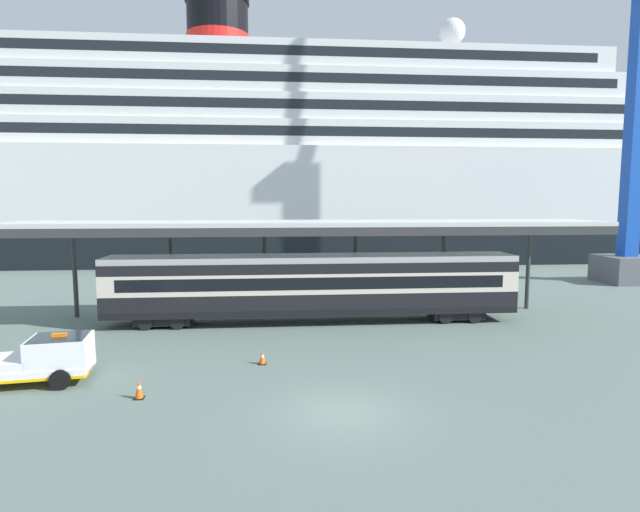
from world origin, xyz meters
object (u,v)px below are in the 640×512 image
(traffic_cone_mid, at_px, (139,389))
(dockside_crane, at_px, (639,106))
(traffic_cone_near, at_px, (262,357))
(train_carriage, at_px, (313,285))
(cruise_ship, at_px, (177,167))
(service_truck, at_px, (36,359))

(traffic_cone_mid, relative_size, dockside_crane, 0.01)
(traffic_cone_mid, bearing_deg, traffic_cone_near, 39.08)
(traffic_cone_near, bearing_deg, dockside_crane, 32.22)
(traffic_cone_mid, height_order, dockside_crane, dockside_crane)
(dockside_crane, bearing_deg, traffic_cone_mid, -146.89)
(train_carriage, distance_m, traffic_cone_mid, 13.73)
(train_carriage, bearing_deg, cruise_ship, 111.47)
(traffic_cone_near, bearing_deg, service_truck, -169.86)
(service_truck, distance_m, dockside_crane, 49.29)
(dockside_crane, bearing_deg, cruise_ship, 150.29)
(train_carriage, relative_size, traffic_cone_mid, 32.03)
(service_truck, xyz_separation_m, traffic_cone_near, (9.08, 1.62, -0.68))
(cruise_ship, height_order, traffic_cone_mid, cruise_ship)
(traffic_cone_near, height_order, dockside_crane, dockside_crane)
(train_carriage, bearing_deg, service_truck, -141.88)
(cruise_ship, relative_size, dockside_crane, 2.50)
(cruise_ship, xyz_separation_m, train_carriage, (15.00, -38.14, -9.46))
(service_truck, bearing_deg, traffic_cone_mid, -23.85)
(train_carriage, relative_size, traffic_cone_near, 38.37)
(train_carriage, xyz_separation_m, dockside_crane, (29.59, 12.70, 13.33))
(service_truck, distance_m, traffic_cone_mid, 5.05)
(service_truck, relative_size, traffic_cone_mid, 7.10)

